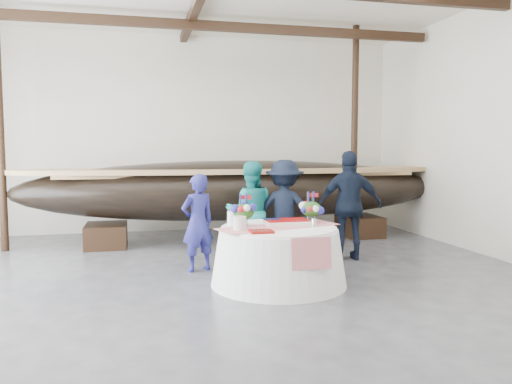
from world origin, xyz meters
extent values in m
cube|color=#3D3D42|center=(0.00, 0.00, 0.00)|extent=(10.00, 12.00, 0.01)
cube|color=silver|center=(0.00, 6.00, 2.25)|extent=(10.00, 0.02, 4.50)
cube|color=black|center=(0.00, 4.00, 4.25)|extent=(9.80, 0.12, 0.18)
cylinder|color=black|center=(-3.50, 4.31, 2.25)|extent=(0.14, 0.14, 4.50)
cylinder|color=black|center=(3.50, 4.31, 2.25)|extent=(0.14, 0.14, 4.50)
cube|color=black|center=(-1.68, 4.31, 0.22)|extent=(0.78, 1.00, 0.44)
cube|color=black|center=(3.66, 4.31, 0.22)|extent=(0.78, 1.00, 0.44)
ellipsoid|color=black|center=(0.99, 4.31, 1.06)|extent=(8.89, 1.78, 1.22)
cube|color=#9E7A4C|center=(0.99, 4.31, 1.39)|extent=(7.12, 1.17, 0.07)
cone|color=white|center=(0.86, 0.94, 0.39)|extent=(1.91, 1.91, 0.79)
cylinder|color=white|center=(0.86, 0.94, 0.80)|extent=(1.62, 1.62, 0.04)
cube|color=red|center=(0.86, 0.94, 0.82)|extent=(1.85, 1.03, 0.01)
cube|color=white|center=(1.01, 1.05, 0.85)|extent=(0.60, 0.40, 0.07)
cylinder|color=white|center=(0.28, 0.79, 0.91)|extent=(0.18, 0.18, 0.19)
cylinder|color=white|center=(0.28, 1.26, 0.92)|extent=(0.18, 0.18, 0.20)
cube|color=maroon|center=(0.51, 0.52, 0.83)|extent=(0.30, 0.24, 0.03)
cone|color=silver|center=(1.34, 0.82, 0.88)|extent=(0.09, 0.09, 0.12)
imported|color=navy|center=(-0.15, 1.96, 0.76)|extent=(0.65, 0.55, 1.52)
imported|color=teal|center=(0.78, 2.38, 0.85)|extent=(0.92, 0.77, 1.70)
imported|color=black|center=(1.35, 2.28, 0.86)|extent=(1.27, 0.99, 1.72)
imported|color=black|center=(2.48, 2.18, 0.94)|extent=(1.17, 0.66, 1.87)
camera|label=1|loc=(-1.02, -5.72, 1.91)|focal=35.00mm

